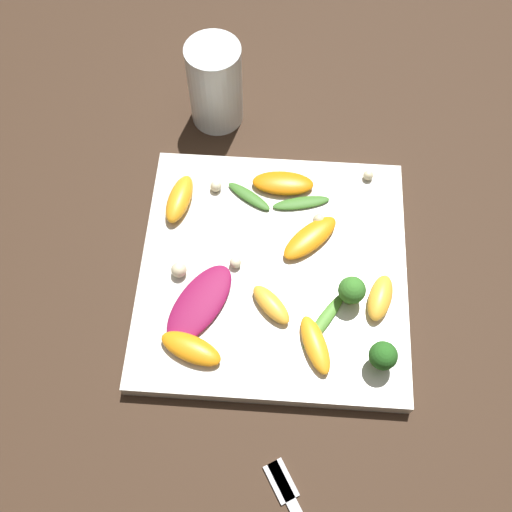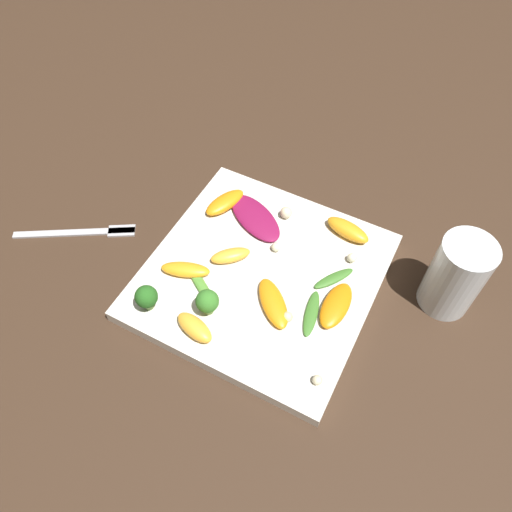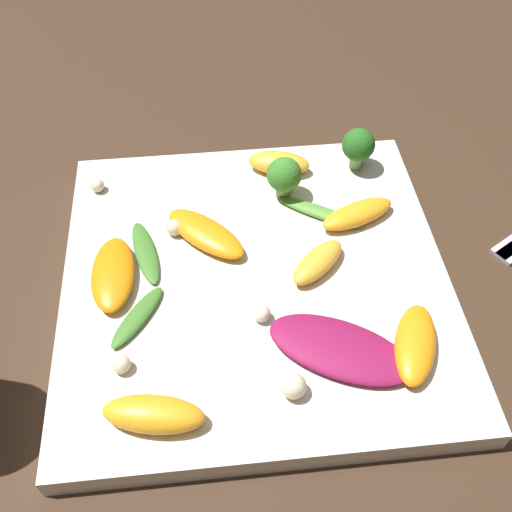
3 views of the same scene
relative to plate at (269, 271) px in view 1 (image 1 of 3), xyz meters
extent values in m
plane|color=#382619|center=(0.00, 0.00, -0.01)|extent=(2.40, 2.40, 0.00)
cube|color=silver|center=(0.00, 0.00, 0.00)|extent=(0.31, 0.31, 0.02)
cylinder|color=white|center=(0.23, 0.09, 0.05)|extent=(0.07, 0.07, 0.12)
cube|color=#B2B2B7|center=(-0.23, -0.02, -0.01)|extent=(0.05, 0.04, 0.01)
ellipsoid|color=maroon|center=(-0.05, 0.08, 0.02)|extent=(0.12, 0.09, 0.01)
ellipsoid|color=orange|center=(0.11, -0.01, 0.02)|extent=(0.03, 0.07, 0.01)
ellipsoid|color=#FCAD33|center=(-0.05, 0.00, 0.02)|extent=(0.06, 0.05, 0.02)
ellipsoid|color=orange|center=(0.08, 0.12, 0.02)|extent=(0.07, 0.04, 0.02)
ellipsoid|color=orange|center=(-0.09, -0.05, 0.02)|extent=(0.07, 0.05, 0.02)
ellipsoid|color=#FCAD33|center=(-0.03, -0.12, 0.02)|extent=(0.06, 0.04, 0.02)
ellipsoid|color=orange|center=(-0.11, 0.08, 0.02)|extent=(0.05, 0.08, 0.02)
ellipsoid|color=orange|center=(0.04, -0.04, 0.02)|extent=(0.08, 0.08, 0.01)
cylinder|color=#84AD5B|center=(-0.11, -0.12, 0.02)|extent=(0.01, 0.01, 0.02)
sphere|color=#26601E|center=(-0.11, -0.12, 0.04)|extent=(0.03, 0.03, 0.03)
cylinder|color=#7A9E51|center=(-0.03, -0.09, 0.02)|extent=(0.01, 0.01, 0.02)
sphere|color=#387A28|center=(-0.03, -0.09, 0.03)|extent=(0.03, 0.03, 0.03)
ellipsoid|color=#3D7528|center=(0.09, 0.03, 0.01)|extent=(0.05, 0.06, 0.01)
ellipsoid|color=#518E33|center=(-0.06, -0.06, 0.01)|extent=(0.07, 0.05, 0.01)
ellipsoid|color=#3D7528|center=(0.09, -0.03, 0.01)|extent=(0.03, 0.07, 0.01)
sphere|color=beige|center=(0.00, 0.04, 0.02)|extent=(0.01, 0.01, 0.01)
sphere|color=beige|center=(0.06, -0.05, 0.02)|extent=(0.01, 0.01, 0.01)
sphere|color=beige|center=(0.13, -0.11, 0.02)|extent=(0.01, 0.01, 0.01)
sphere|color=beige|center=(-0.01, 0.11, 0.02)|extent=(0.02, 0.02, 0.02)
sphere|color=beige|center=(0.10, 0.08, 0.02)|extent=(0.01, 0.01, 0.01)
camera|label=1|loc=(-0.30, 0.00, 0.63)|focal=42.00mm
camera|label=2|loc=(0.17, -0.34, 0.58)|focal=35.00mm
camera|label=3|loc=(0.03, 0.30, 0.38)|focal=42.00mm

